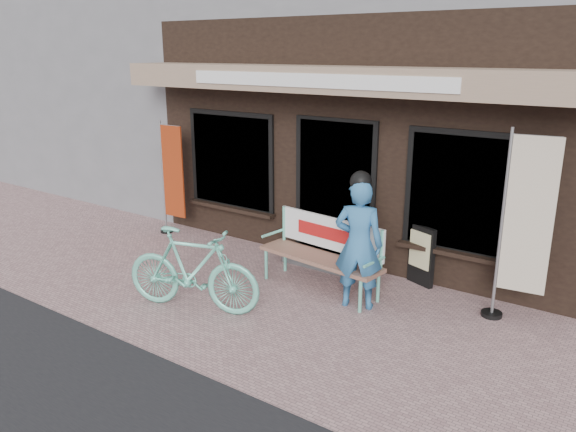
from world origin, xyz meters
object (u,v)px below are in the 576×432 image
Objects in this scene: bench at (324,248)px; nobori_cream at (523,226)px; bicycle at (192,270)px; menu_stand at (421,255)px; person at (359,242)px; nobori_red at (172,177)px.

nobori_cream is (2.37, 0.47, 0.62)m from bench.
menu_stand is at bearing -57.32° from bicycle.
bench is at bearing -175.55° from nobori_cream.
nobori_cream is at bearing 3.89° from person.
nobori_cream is (5.75, -0.02, 0.17)m from nobori_red.
bench is 1.05× the size of bicycle.
nobori_red is (-3.38, 0.49, 0.45)m from bench.
nobori_cream is 2.76× the size of menu_stand.
person is at bearing -69.24° from bicycle.
nobori_cream reaches higher than person.
nobori_red is 0.86× the size of nobori_cream.
bicycle is 0.89× the size of nobori_red.
bench is 2.21× the size of menu_stand.
bench is at bearing -50.30° from bicycle.
bench is at bearing -118.69° from menu_stand.
person reaches higher than bench.
nobori_red is at bearing -153.86° from menu_stand.
nobori_cream is at bearing -76.49° from bicycle.
nobori_red is at bearing 178.63° from bench.
nobori_cream is (1.73, 0.71, 0.33)m from person.
menu_stand is (1.03, 0.87, -0.15)m from bench.
bench is 0.80× the size of nobori_cream.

